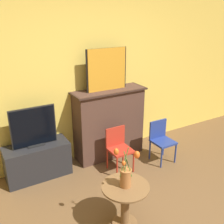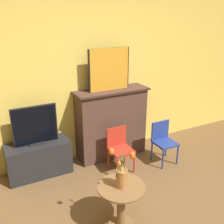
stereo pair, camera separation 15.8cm
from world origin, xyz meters
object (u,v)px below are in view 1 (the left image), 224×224
(chair_blue, at_px, (161,138))
(vase_tulips, at_px, (126,174))
(tv_monitor, at_px, (34,127))
(painting, at_px, (107,70))
(chair_red, at_px, (118,146))

(chair_blue, relative_size, vase_tulips, 1.35)
(tv_monitor, bearing_deg, painting, 1.45)
(vase_tulips, bearing_deg, tv_monitor, 111.77)
(painting, distance_m, chair_red, 1.13)
(chair_blue, height_order, vase_tulips, vase_tulips)
(painting, bearing_deg, vase_tulips, -112.13)
(tv_monitor, relative_size, vase_tulips, 1.28)
(chair_red, distance_m, chair_blue, 0.71)
(tv_monitor, xyz_separation_m, chair_red, (1.07, -0.41, -0.38))
(painting, relative_size, tv_monitor, 1.08)
(tv_monitor, bearing_deg, chair_red, -20.97)
(chair_red, xyz_separation_m, chair_blue, (0.70, -0.11, 0.00))
(painting, height_order, vase_tulips, painting)
(chair_red, bearing_deg, tv_monitor, 159.03)
(painting, distance_m, vase_tulips, 1.71)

